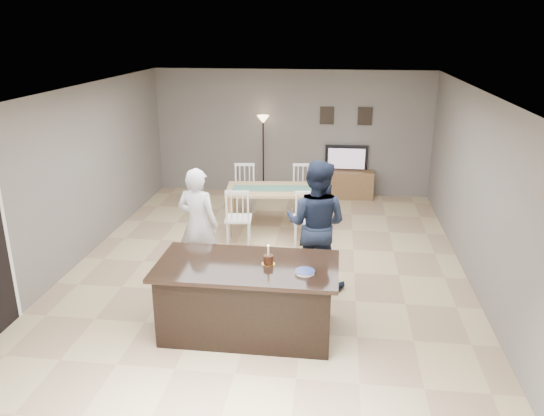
# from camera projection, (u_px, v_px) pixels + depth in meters

# --- Properties ---
(floor) EXTENTS (8.00, 8.00, 0.00)m
(floor) POSITION_uv_depth(u_px,v_px,m) (268.00, 268.00, 8.22)
(floor) COLOR tan
(floor) RESTS_ON ground
(room_shell) EXTENTS (8.00, 8.00, 8.00)m
(room_shell) POSITION_uv_depth(u_px,v_px,m) (267.00, 163.00, 7.67)
(room_shell) COLOR slate
(room_shell) RESTS_ON floor
(kitchen_island) EXTENTS (2.15, 1.10, 0.90)m
(kitchen_island) POSITION_uv_depth(u_px,v_px,m) (248.00, 298.00, 6.38)
(kitchen_island) COLOR black
(kitchen_island) RESTS_ON floor
(tv_console) EXTENTS (1.20, 0.40, 0.60)m
(tv_console) POSITION_uv_depth(u_px,v_px,m) (345.00, 184.00, 11.52)
(tv_console) COLOR brown
(tv_console) RESTS_ON floor
(television) EXTENTS (0.91, 0.12, 0.53)m
(television) POSITION_uv_depth(u_px,v_px,m) (346.00, 158.00, 11.40)
(television) COLOR black
(television) RESTS_ON tv_console
(tv_screen_glow) EXTENTS (0.78, 0.00, 0.78)m
(tv_screen_glow) POSITION_uv_depth(u_px,v_px,m) (346.00, 159.00, 11.32)
(tv_screen_glow) COLOR #CB4E16
(tv_screen_glow) RESTS_ON tv_console
(picture_frames) EXTENTS (1.10, 0.02, 0.38)m
(picture_frames) POSITION_uv_depth(u_px,v_px,m) (346.00, 116.00, 11.24)
(picture_frames) COLOR black
(picture_frames) RESTS_ON room_shell
(woman) EXTENTS (0.69, 0.52, 1.69)m
(woman) POSITION_uv_depth(u_px,v_px,m) (198.00, 225.00, 7.64)
(woman) COLOR silver
(woman) RESTS_ON floor
(man) EXTENTS (1.05, 0.91, 1.85)m
(man) POSITION_uv_depth(u_px,v_px,m) (316.00, 225.00, 7.41)
(man) COLOR #161E31
(man) RESTS_ON floor
(birthday_cake) EXTENTS (0.16, 0.16, 0.25)m
(birthday_cake) POSITION_uv_depth(u_px,v_px,m) (268.00, 259.00, 6.22)
(birthday_cake) COLOR gold
(birthday_cake) RESTS_ON kitchen_island
(plate_stack) EXTENTS (0.23, 0.23, 0.04)m
(plate_stack) POSITION_uv_depth(u_px,v_px,m) (305.00, 272.00, 6.00)
(plate_stack) COLOR white
(plate_stack) RESTS_ON kitchen_island
(dining_table) EXTENTS (1.78, 2.04, 1.02)m
(dining_table) POSITION_uv_depth(u_px,v_px,m) (273.00, 196.00, 9.59)
(dining_table) COLOR #A18157
(dining_table) RESTS_ON floor
(floor_lamp) EXTENTS (0.26, 0.26, 1.75)m
(floor_lamp) POSITION_uv_depth(u_px,v_px,m) (263.00, 134.00, 11.40)
(floor_lamp) COLOR black
(floor_lamp) RESTS_ON floor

